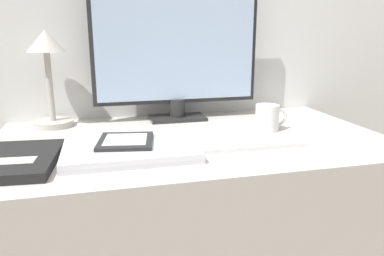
% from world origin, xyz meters
% --- Properties ---
extents(desk, '(1.15, 0.66, 0.75)m').
position_xyz_m(desk, '(0.00, 0.22, 0.38)').
color(desk, beige).
rests_on(desk, ground_plane).
extents(monitor, '(0.58, 0.11, 0.48)m').
position_xyz_m(monitor, '(0.01, 0.46, 1.00)').
color(monitor, '#262626').
rests_on(monitor, desk).
extents(keyboard, '(0.30, 0.10, 0.01)m').
position_xyz_m(keyboard, '(0.13, 0.10, 0.76)').
color(keyboard, silver).
rests_on(keyboard, desk).
extents(laptop, '(0.34, 0.24, 0.02)m').
position_xyz_m(laptop, '(-0.19, 0.11, 0.76)').
color(laptop, silver).
rests_on(laptop, desk).
extents(ereader, '(0.16, 0.17, 0.01)m').
position_xyz_m(ereader, '(-0.20, 0.13, 0.78)').
color(ereader, black).
rests_on(ereader, laptop).
extents(desk_lamp, '(0.13, 0.13, 0.31)m').
position_xyz_m(desk_lamp, '(-0.41, 0.46, 0.96)').
color(desk_lamp, '#BCB7AD').
rests_on(desk_lamp, desk).
extents(notebook, '(0.21, 0.28, 0.02)m').
position_xyz_m(notebook, '(-0.46, 0.09, 0.76)').
color(notebook, black).
rests_on(notebook, desk).
extents(coffee_mug, '(0.11, 0.07, 0.08)m').
position_xyz_m(coffee_mug, '(0.25, 0.24, 0.79)').
color(coffee_mug, white).
rests_on(coffee_mug, desk).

